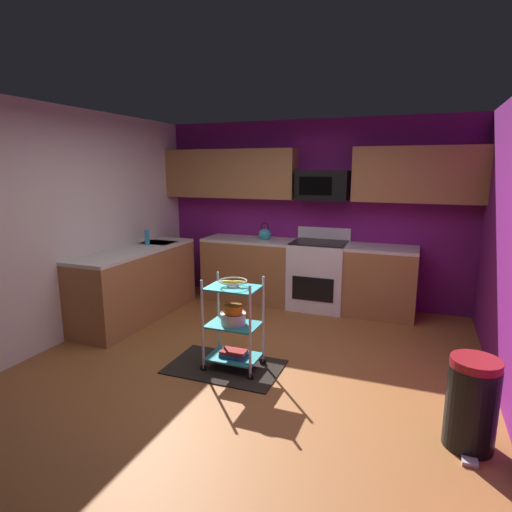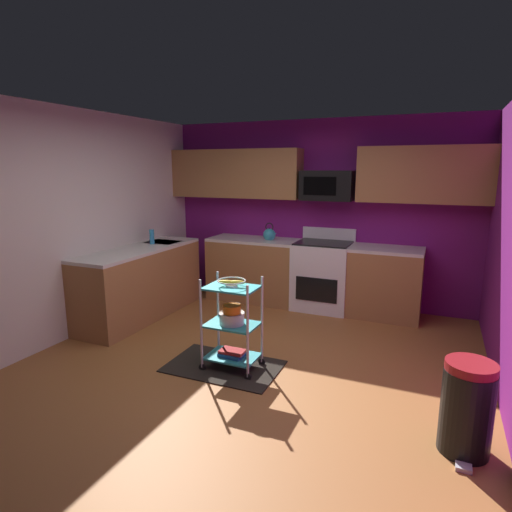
{
  "view_description": "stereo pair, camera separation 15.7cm",
  "coord_description": "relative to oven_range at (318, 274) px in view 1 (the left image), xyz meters",
  "views": [
    {
      "loc": [
        1.47,
        -3.57,
        1.93
      ],
      "look_at": [
        -0.07,
        0.39,
        1.05
      ],
      "focal_mm": 29.77,
      "sensor_mm": 36.0,
      "label": 1
    },
    {
      "loc": [
        1.62,
        -3.51,
        1.93
      ],
      "look_at": [
        -0.07,
        0.39,
        1.05
      ],
      "focal_mm": 29.77,
      "sensor_mm": 36.0,
      "label": 2
    }
  ],
  "objects": [
    {
      "name": "floor",
      "position": [
        -0.2,
        -2.1,
        -0.5
      ],
      "size": [
        4.4,
        4.8,
        0.04
      ],
      "primitive_type": "cube",
      "color": "#995B2D",
      "rests_on": "ground"
    },
    {
      "name": "wall_back",
      "position": [
        -0.2,
        0.33,
        0.82
      ],
      "size": [
        4.52,
        0.06,
        2.6
      ],
      "primitive_type": "cube",
      "color": "#751970",
      "rests_on": "ground"
    },
    {
      "name": "wall_left",
      "position": [
        -2.43,
        -2.1,
        0.82
      ],
      "size": [
        0.06,
        4.8,
        2.6
      ],
      "primitive_type": "cube",
      "color": "silver",
      "rests_on": "ground"
    },
    {
      "name": "counter_run",
      "position": [
        -0.96,
        -0.51,
        -0.01
      ],
      "size": [
        3.7,
        2.55,
        0.92
      ],
      "color": "#9E6B3D",
      "rests_on": "ground"
    },
    {
      "name": "oven_range",
      "position": [
        0.0,
        0.0,
        0.0
      ],
      "size": [
        0.76,
        0.65,
        1.1
      ],
      "color": "white",
      "rests_on": "ground"
    },
    {
      "name": "upper_cabinets",
      "position": [
        -0.25,
        0.13,
        1.37
      ],
      "size": [
        4.4,
        0.33,
        0.7
      ],
      "color": "#9E6B3D"
    },
    {
      "name": "microwave",
      "position": [
        -0.0,
        0.1,
        1.22
      ],
      "size": [
        0.7,
        0.39,
        0.4
      ],
      "color": "black"
    },
    {
      "name": "rolling_cart",
      "position": [
        -0.33,
        -2.15,
        -0.03
      ],
      "size": [
        0.56,
        0.36,
        0.91
      ],
      "color": "silver",
      "rests_on": "ground"
    },
    {
      "name": "fruit_bowl",
      "position": [
        -0.33,
        -2.15,
        0.4
      ],
      "size": [
        0.27,
        0.27,
        0.07
      ],
      "color": "silver",
      "rests_on": "rolling_cart"
    },
    {
      "name": "mixing_bowl_large",
      "position": [
        -0.34,
        -2.15,
        0.04
      ],
      "size": [
        0.25,
        0.25,
        0.11
      ],
      "color": "silver",
      "rests_on": "rolling_cart"
    },
    {
      "name": "mixing_bowl_small",
      "position": [
        -0.32,
        -2.17,
        0.14
      ],
      "size": [
        0.18,
        0.18,
        0.08
      ],
      "color": "orange",
      "rests_on": "rolling_cart"
    },
    {
      "name": "book_stack",
      "position": [
        -0.33,
        -2.15,
        -0.32
      ],
      "size": [
        0.25,
        0.2,
        0.06
      ],
      "color": "#1E4C8C",
      "rests_on": "rolling_cart"
    },
    {
      "name": "kettle",
      "position": [
        -0.8,
        -0.0,
        0.52
      ],
      "size": [
        0.21,
        0.18,
        0.26
      ],
      "color": "teal",
      "rests_on": "counter_run"
    },
    {
      "name": "dish_soap_bottle",
      "position": [
        -2.13,
        -0.97,
        0.54
      ],
      "size": [
        0.06,
        0.06,
        0.2
      ],
      "primitive_type": "cylinder",
      "color": "#2D8CBF",
      "rests_on": "counter_run"
    },
    {
      "name": "trash_can",
      "position": [
        1.7,
        -2.64,
        -0.15
      ],
      "size": [
        0.34,
        0.42,
        0.66
      ],
      "color": "black",
      "rests_on": "ground"
    },
    {
      "name": "floor_rug",
      "position": [
        -0.42,
        -2.17,
        -0.47
      ],
      "size": [
        1.11,
        0.71,
        0.01
      ],
      "primitive_type": "cube",
      "rotation": [
        0.0,
        0.0,
        0.01
      ],
      "color": "black",
      "rests_on": "ground"
    }
  ]
}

